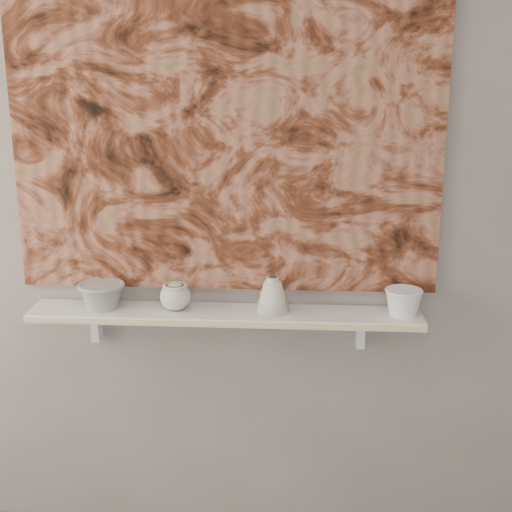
# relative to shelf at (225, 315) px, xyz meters

# --- Properties ---
(wall_back) EXTENTS (3.60, 0.00, 3.60)m
(wall_back) POSITION_rel_shelf_xyz_m (0.00, 0.09, 0.44)
(wall_back) COLOR slate
(wall_back) RESTS_ON floor
(shelf) EXTENTS (1.40, 0.18, 0.03)m
(shelf) POSITION_rel_shelf_xyz_m (0.00, 0.00, 0.00)
(shelf) COLOR white
(shelf) RESTS_ON wall_back
(shelf_stripe) EXTENTS (1.40, 0.01, 0.02)m
(shelf_stripe) POSITION_rel_shelf_xyz_m (0.00, -0.09, 0.00)
(shelf_stripe) COLOR beige
(shelf_stripe) RESTS_ON shelf
(bracket_left) EXTENTS (0.03, 0.06, 0.12)m
(bracket_left) POSITION_rel_shelf_xyz_m (-0.49, 0.06, -0.07)
(bracket_left) COLOR white
(bracket_left) RESTS_ON wall_back
(bracket_right) EXTENTS (0.03, 0.06, 0.12)m
(bracket_right) POSITION_rel_shelf_xyz_m (0.49, 0.06, -0.07)
(bracket_right) COLOR white
(bracket_right) RESTS_ON wall_back
(painting) EXTENTS (1.50, 0.02, 1.10)m
(painting) POSITION_rel_shelf_xyz_m (0.00, 0.08, 0.62)
(painting) COLOR brown
(painting) RESTS_ON wall_back
(house_motif) EXTENTS (0.09, 0.00, 0.08)m
(house_motif) POSITION_rel_shelf_xyz_m (0.45, 0.07, 0.32)
(house_motif) COLOR black
(house_motif) RESTS_ON painting
(bowl_grey) EXTENTS (0.22, 0.22, 0.10)m
(bowl_grey) POSITION_rel_shelf_xyz_m (-0.44, 0.00, 0.06)
(bowl_grey) COLOR #999996
(bowl_grey) RESTS_ON shelf
(cup_cream) EXTENTS (0.11, 0.11, 0.10)m
(cup_cream) POSITION_rel_shelf_xyz_m (-0.18, 0.00, 0.06)
(cup_cream) COLOR beige
(cup_cream) RESTS_ON shelf
(bell_vessel) EXTENTS (0.15, 0.15, 0.13)m
(bell_vessel) POSITION_rel_shelf_xyz_m (0.17, 0.00, 0.08)
(bell_vessel) COLOR silver
(bell_vessel) RESTS_ON shelf
(bowl_white) EXTENTS (0.16, 0.16, 0.10)m
(bowl_white) POSITION_rel_shelf_xyz_m (0.63, 0.00, 0.06)
(bowl_white) COLOR white
(bowl_white) RESTS_ON shelf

